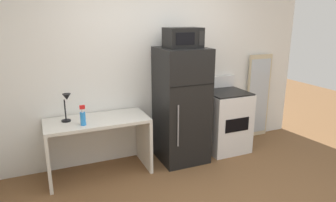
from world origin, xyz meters
name	(u,v)px	position (x,y,z in m)	size (l,w,h in m)	color
wall_back_white	(152,67)	(0.00, 1.70, 1.30)	(5.00, 0.10, 2.60)	white
desk	(98,135)	(-0.89, 1.33, 0.53)	(1.28, 0.59, 0.75)	silver
desk_lamp	(66,103)	(-1.23, 1.39, 0.99)	(0.14, 0.12, 0.35)	black
spray_bottle	(83,117)	(-1.08, 1.18, 0.85)	(0.06, 0.06, 0.25)	#2D8CEA
refrigerator	(181,105)	(0.28, 1.31, 0.80)	(0.64, 0.67, 1.60)	black
microwave	(183,38)	(0.28, 1.29, 1.73)	(0.46, 0.35, 0.26)	black
oven_range	(225,120)	(1.04, 1.33, 0.47)	(0.62, 0.61, 1.10)	white
leaning_mirror	(258,96)	(1.84, 1.59, 0.70)	(0.44, 0.03, 1.40)	#C6B793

